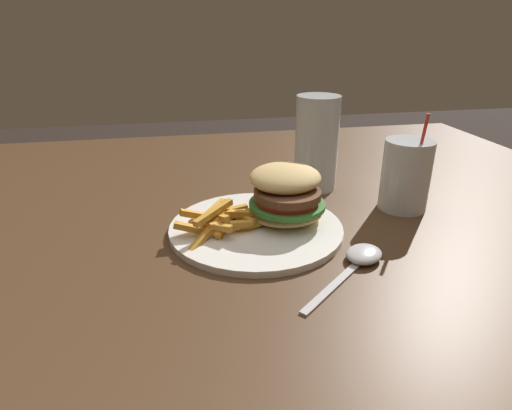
{
  "coord_description": "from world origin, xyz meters",
  "views": [
    {
      "loc": [
        -0.16,
        -0.61,
        1.0
      ],
      "look_at": [
        -0.05,
        -0.04,
        0.75
      ],
      "focal_mm": 30.0,
      "sensor_mm": 36.0,
      "label": 1
    }
  ],
  "objects": [
    {
      "name": "juice_glass",
      "position": [
        0.21,
        -0.0,
        0.76
      ],
      "size": [
        0.08,
        0.08,
        0.17
      ],
      "color": "silver",
      "rests_on": "dining_table"
    },
    {
      "name": "spoon",
      "position": [
        0.07,
        -0.15,
        0.71
      ],
      "size": [
        0.15,
        0.14,
        0.02
      ],
      "rotation": [
        0.0,
        0.0,
        0.71
      ],
      "color": "silver",
      "rests_on": "dining_table"
    },
    {
      "name": "beer_glass",
      "position": [
        0.1,
        0.12,
        0.79
      ],
      "size": [
        0.08,
        0.08,
        0.17
      ],
      "color": "silver",
      "rests_on": "dining_table"
    },
    {
      "name": "meal_plate_near",
      "position": [
        -0.03,
        -0.03,
        0.74
      ],
      "size": [
        0.26,
        0.26,
        0.1
      ],
      "color": "white",
      "rests_on": "dining_table"
    },
    {
      "name": "dining_table",
      "position": [
        0.0,
        0.0,
        0.58
      ],
      "size": [
        1.32,
        1.15,
        0.71
      ],
      "color": "#4C331E",
      "rests_on": "ground_plane"
    }
  ]
}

